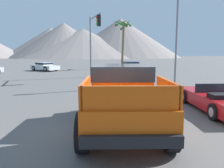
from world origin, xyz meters
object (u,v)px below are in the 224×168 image
at_px(parked_car_white, 45,66).
at_px(palm_tree_tall, 123,31).
at_px(parked_car_blue, 131,66).
at_px(traffic_light_main, 94,35).
at_px(orange_pickup_truck, 122,92).
at_px(red_convertible_car, 217,100).
at_px(street_lamp_post, 177,20).

xyz_separation_m(parked_car_white, palm_tree_tall, (11.55, 0.71, 5.07)).
distance_m(parked_car_blue, palm_tree_tall, 6.76).
xyz_separation_m(traffic_light_main, palm_tree_tall, (7.51, 11.94, 1.65)).
bearing_deg(orange_pickup_truck, traffic_light_main, 97.33).
bearing_deg(parked_car_blue, red_convertible_car, -10.44).
height_order(street_lamp_post, palm_tree_tall, street_lamp_post).
height_order(orange_pickup_truck, parked_car_blue, orange_pickup_truck).
relative_size(parked_car_blue, traffic_light_main, 0.75).
bearing_deg(traffic_light_main, palm_tree_tall, 147.84).
relative_size(traffic_light_main, palm_tree_tall, 0.77).
bearing_deg(parked_car_white, orange_pickup_truck, 60.15).
height_order(red_convertible_car, palm_tree_tall, palm_tree_tall).
bearing_deg(street_lamp_post, traffic_light_main, 129.82).
bearing_deg(parked_car_white, traffic_light_main, 76.14).
xyz_separation_m(parked_car_white, traffic_light_main, (4.05, -11.23, 3.42)).
distance_m(parked_car_white, palm_tree_tall, 12.64).
bearing_deg(parked_car_blue, street_lamp_post, -6.11).
bearing_deg(parked_car_white, red_convertible_car, 70.54).
bearing_deg(orange_pickup_truck, red_convertible_car, 25.16).
distance_m(red_convertible_car, street_lamp_post, 8.63).
bearing_deg(orange_pickup_truck, palm_tree_tall, 86.14).
bearing_deg(palm_tree_tall, parked_car_blue, -96.40).
xyz_separation_m(traffic_light_main, street_lamp_post, (4.77, -5.72, 0.73)).
relative_size(parked_car_white, street_lamp_post, 0.57).
bearing_deg(traffic_light_main, orange_pickup_truck, -10.28).
relative_size(street_lamp_post, palm_tree_tall, 1.06).
relative_size(red_convertible_car, parked_car_white, 1.05).
relative_size(parked_car_blue, parked_car_white, 0.95).
distance_m(orange_pickup_truck, parked_car_white, 24.53).
bearing_deg(traffic_light_main, street_lamp_post, 39.82).
height_order(orange_pickup_truck, palm_tree_tall, palm_tree_tall).
bearing_deg(red_convertible_car, orange_pickup_truck, -156.15).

